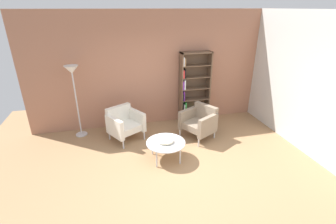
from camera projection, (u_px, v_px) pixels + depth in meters
name	position (u px, v px, depth m)	size (l,w,h in m)	color
ground_plane	(182.00, 174.00, 4.65)	(8.32, 8.32, 0.00)	#9E7751
brick_back_panel	(156.00, 70.00, 6.27)	(6.40, 0.12, 2.90)	#A87056
plaster_right_partition	(303.00, 82.00, 5.24)	(0.12, 5.20, 2.90)	silver
bookshelf_tall	(192.00, 89.00, 6.50)	(0.80, 0.30, 1.90)	brown
coffee_table_low	(166.00, 143.00, 4.98)	(0.80, 0.80, 0.40)	silver
decorative_bowl	(166.00, 141.00, 4.96)	(0.32, 0.32, 0.05)	beige
armchair_by_bookshelf	(199.00, 121.00, 5.84)	(0.91, 0.93, 0.78)	gray
armchair_corner_red	(124.00, 123.00, 5.76)	(0.93, 0.91, 0.78)	white
floor_lamp_torchiere	(73.00, 78.00, 5.52)	(0.32, 0.32, 1.74)	silver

